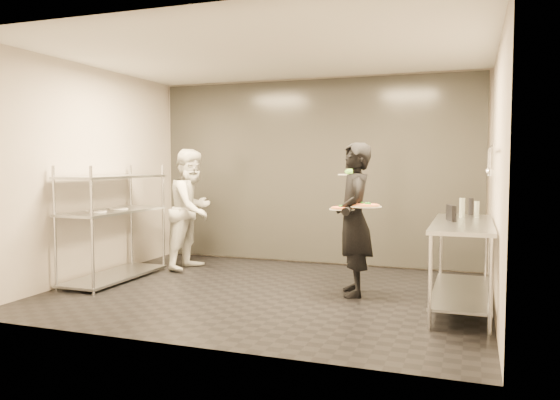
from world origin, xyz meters
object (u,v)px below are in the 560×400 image
(chef, at_px, (192,209))
(bottle_dark, at_px, (471,207))
(prep_counter, at_px, (462,250))
(bottle_clear, at_px, (477,209))
(waiter, at_px, (354,219))
(salad_plate, at_px, (351,173))
(pizza_plate_far, at_px, (366,206))
(pos_monitor, at_px, (451,213))
(bottle_green, at_px, (462,208))
(pizza_plate_near, at_px, (342,208))
(pass_rack, at_px, (114,221))

(chef, bearing_deg, bottle_dark, -88.66)
(prep_counter, xyz_separation_m, bottle_clear, (0.14, 0.53, 0.39))
(bottle_dark, bearing_deg, waiter, -155.51)
(prep_counter, distance_m, salad_plate, 1.63)
(chef, height_order, pizza_plate_far, chef)
(pos_monitor, distance_m, bottle_green, 0.42)
(bottle_clear, height_order, bottle_dark, bottle_dark)
(pos_monitor, relative_size, bottle_clear, 1.26)
(pizza_plate_near, height_order, pizza_plate_far, pizza_plate_far)
(waiter, xyz_separation_m, pizza_plate_far, (0.17, -0.18, 0.18))
(pos_monitor, xyz_separation_m, bottle_dark, (0.20, 0.74, 0.02))
(prep_counter, distance_m, pos_monitor, 0.40)
(pos_monitor, bearing_deg, bottle_clear, 44.40)
(pass_rack, height_order, pizza_plate_near, pass_rack)
(pizza_plate_near, distance_m, bottle_green, 1.34)
(pass_rack, bearing_deg, salad_plate, 10.66)
(prep_counter, relative_size, chef, 1.04)
(salad_plate, bearing_deg, pass_rack, -169.34)
(chef, xyz_separation_m, bottle_clear, (3.87, -0.47, 0.15))
(prep_counter, height_order, pos_monitor, pos_monitor)
(pos_monitor, bearing_deg, bottle_green, 58.64)
(prep_counter, height_order, chef, chef)
(prep_counter, bearing_deg, pizza_plate_near, 178.01)
(bottle_green, distance_m, bottle_clear, 0.17)
(waiter, bearing_deg, chef, -125.17)
(bottle_dark, bearing_deg, pizza_plate_far, -145.56)
(pass_rack, xyz_separation_m, pizza_plate_near, (3.04, 0.05, 0.25))
(bottle_green, xyz_separation_m, bottle_dark, (0.09, 0.34, -0.01))
(waiter, distance_m, bottle_green, 1.21)
(pizza_plate_near, relative_size, bottle_green, 1.31)
(prep_counter, relative_size, bottle_green, 8.16)
(pizza_plate_far, xyz_separation_m, bottle_dark, (1.10, 0.75, -0.04))
(pizza_plate_far, bearing_deg, salad_plate, 119.06)
(pos_monitor, bearing_deg, pizza_plate_near, 163.56)
(salad_plate, distance_m, pos_monitor, 1.36)
(pass_rack, height_order, pos_monitor, pass_rack)
(pizza_plate_near, height_order, pos_monitor, pos_monitor)
(bottle_dark, bearing_deg, pizza_plate_near, -151.11)
(chef, height_order, bottle_dark, chef)
(bottle_clear, xyz_separation_m, bottle_dark, (-0.06, 0.27, 0.01))
(pass_rack, xyz_separation_m, bottle_clear, (4.47, 0.54, 0.24))
(pass_rack, bearing_deg, chef, 59.28)
(pass_rack, relative_size, bottle_dark, 7.98)
(chef, height_order, bottle_green, chef)
(bottle_green, height_order, bottle_clear, bottle_green)
(chef, relative_size, salad_plate, 5.54)
(pizza_plate_far, height_order, salad_plate, salad_plate)
(pos_monitor, xyz_separation_m, bottle_clear, (0.26, 0.47, 0.01))
(chef, relative_size, bottle_clear, 9.40)
(salad_plate, bearing_deg, bottle_dark, 9.59)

